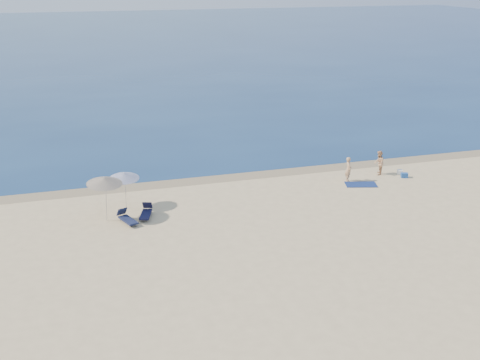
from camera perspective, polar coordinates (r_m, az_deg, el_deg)
The scene contains 12 objects.
ground at distance 23.47m, azimuth 21.00°, elevation -14.03°, with size 160.00×160.00×0.00m, color #CBB587.
sea at distance 116.43m, azimuth -10.49°, elevation 13.00°, with size 240.00×160.00×0.01m, color navy.
wet_sand_strip at distance 38.86m, azimuth 3.79°, elevation 0.73°, with size 240.00×1.60×0.00m, color #847254.
person_left at distance 37.52m, azimuth 10.24°, elevation 1.01°, with size 0.57×0.37×1.55m, color tan.
person_right at distance 39.16m, azimuth 13.04°, elevation 1.60°, with size 0.75×0.59×1.55m, color tan.
beach_towel at distance 37.28m, azimuth 11.40°, elevation -0.42°, with size 1.87×1.04×0.03m, color #101F50.
white_bag at distance 39.73m, azimuth 14.92°, elevation 0.74°, with size 0.34×0.29×0.29m, color white.
blue_cooler at distance 39.16m, azimuth 15.32°, elevation 0.44°, with size 0.42×0.30×0.30m, color #1B4896.
umbrella_near at distance 33.09m, azimuth -10.93°, elevation 0.39°, with size 1.69×1.72×2.12m.
umbrella_far at distance 31.57m, azimuth -12.74°, elevation -0.06°, with size 2.35×2.37×2.47m.
lounger_left at distance 31.60m, azimuth -10.66°, elevation -3.61°, with size 0.99×1.60×0.67m.
lounger_right at distance 32.17m, azimuth -8.90°, elevation -3.08°, with size 0.92×1.60×0.67m.
Camera 1 is at (-13.04, -15.03, 12.44)m, focal length 45.00 mm.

